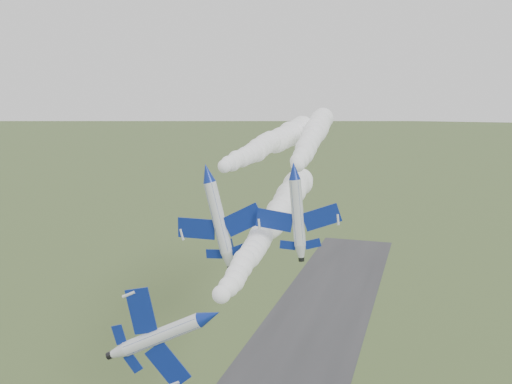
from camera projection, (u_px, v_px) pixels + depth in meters
jet_lead at (210, 316)px, 48.99m from camera, size 4.43×11.61×8.69m
smoke_trail_jet_lead at (274, 218)px, 80.54m from camera, size 12.45×60.25×4.57m
jet_pair_left at (207, 173)px, 69.56m from camera, size 10.99×13.59×4.05m
smoke_trail_jet_pair_left at (272, 142)px, 98.44m from camera, size 5.67×54.56×4.97m
jet_pair_right at (294, 171)px, 66.14m from camera, size 10.09×11.98×3.00m
smoke_trail_jet_pair_right at (313, 136)px, 101.09m from camera, size 14.91×66.51×4.85m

